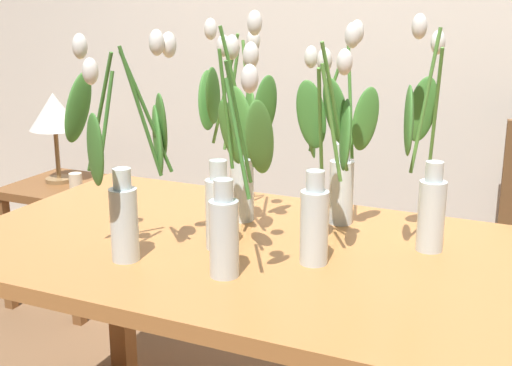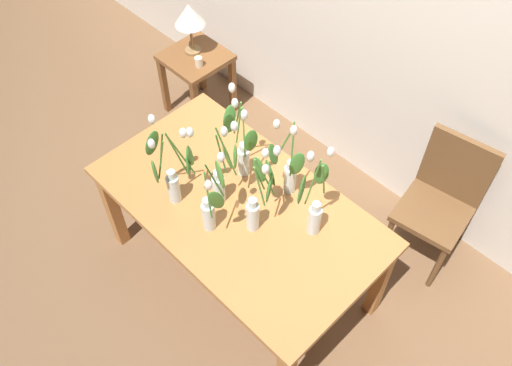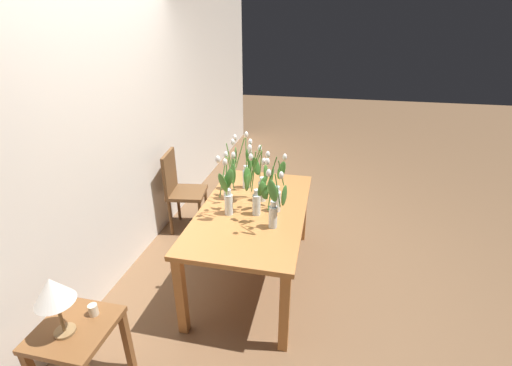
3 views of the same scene
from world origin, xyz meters
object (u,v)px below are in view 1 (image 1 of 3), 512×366
side_table (67,209)px  tulip_vase_6 (427,176)px  tulip_vase_1 (226,177)px  tulip_vase_0 (124,168)px  tulip_vase_3 (233,199)px  tulip_vase_4 (322,174)px  tulip_vase_2 (236,146)px  table_lamp (54,114)px  tulip_vase_5 (340,164)px  dining_table (261,280)px  pillar_candle (76,182)px

side_table → tulip_vase_6: bearing=-20.7°
tulip_vase_1 → tulip_vase_0: bearing=-134.7°
tulip_vase_3 → tulip_vase_4: tulip_vase_4 is taller
tulip_vase_0 → tulip_vase_2: size_ratio=0.98×
tulip_vase_1 → tulip_vase_4: bearing=3.7°
side_table → table_lamp: (-0.05, 0.02, 0.42)m
tulip_vase_0 → tulip_vase_3: tulip_vase_0 is taller
tulip_vase_5 → side_table: (-1.44, 0.55, -0.48)m
tulip_vase_1 → table_lamp: bearing=146.3°
tulip_vase_1 → table_lamp: tulip_vase_1 is taller
table_lamp → tulip_vase_3: bearing=-36.4°
tulip_vase_0 → tulip_vase_2: (0.11, 0.38, -0.01)m
tulip_vase_1 → tulip_vase_3: bearing=-58.4°
tulip_vase_0 → table_lamp: size_ratio=1.38×
tulip_vase_3 → tulip_vase_5: bearing=76.9°
tulip_vase_1 → side_table: (-1.23, 0.83, -0.49)m
tulip_vase_5 → tulip_vase_4: bearing=-81.0°
tulip_vase_6 → side_table: (-1.70, 0.64, -0.50)m
tulip_vase_0 → dining_table: bearing=37.9°
tulip_vase_1 → pillar_candle: tulip_vase_1 is taller
tulip_vase_2 → tulip_vase_4: size_ratio=1.00×
tulip_vase_6 → tulip_vase_5: bearing=161.1°
tulip_vase_1 → tulip_vase_6: bearing=22.4°
tulip_vase_3 → tulip_vase_6: tulip_vase_6 is taller
table_lamp → pillar_candle: size_ratio=5.31×
tulip_vase_1 → tulip_vase_4: size_ratio=1.05×
side_table → pillar_candle: size_ratio=7.33×
dining_table → tulip_vase_6: tulip_vase_6 is taller
tulip_vase_5 → table_lamp: tulip_vase_5 is taller
tulip_vase_3 → tulip_vase_5: size_ratio=0.93×
tulip_vase_0 → tulip_vase_4: (0.43, 0.20, -0.01)m
tulip_vase_1 → tulip_vase_6: 0.50m
tulip_vase_5 → tulip_vase_1: bearing=-126.7°
tulip_vase_4 → table_lamp: bearing=151.3°
side_table → table_lamp: 0.43m
tulip_vase_5 → pillar_candle: tulip_vase_5 is taller
tulip_vase_6 → pillar_candle: bearing=159.9°
tulip_vase_3 → tulip_vase_4: (0.15, 0.18, 0.03)m
dining_table → tulip_vase_2: bearing=131.7°
tulip_vase_6 → side_table: 1.88m
tulip_vase_3 → tulip_vase_6: 0.51m
tulip_vase_4 → table_lamp: tulip_vase_4 is taller
tulip_vase_3 → side_table: 1.74m
tulip_vase_0 → tulip_vase_6: 0.74m
tulip_vase_4 → pillar_candle: 1.61m
tulip_vase_4 → dining_table: bearing=176.8°
dining_table → tulip_vase_2: tulip_vase_2 is taller
tulip_vase_1 → side_table: 1.57m
tulip_vase_2 → tulip_vase_5: 0.29m
tulip_vase_2 → table_lamp: 1.38m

